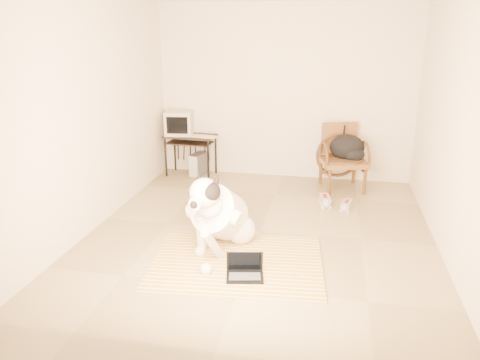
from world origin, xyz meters
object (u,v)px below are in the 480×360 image
(pc_tower, at_px, (199,164))
(backpack, at_px, (348,148))
(dog, at_px, (220,215))
(laptop, at_px, (245,270))
(crt_monitor, at_px, (179,123))
(computer_desk, at_px, (190,141))
(rattan_chair, at_px, (342,157))

(pc_tower, distance_m, backpack, 2.42)
(dog, xyz_separation_m, backpack, (1.39, 2.35, 0.23))
(dog, relative_size, laptop, 3.44)
(pc_tower, bearing_deg, dog, -68.96)
(laptop, distance_m, crt_monitor, 3.65)
(crt_monitor, height_order, pc_tower, crt_monitor)
(laptop, distance_m, computer_desk, 3.48)
(dog, relative_size, rattan_chair, 1.43)
(computer_desk, xyz_separation_m, rattan_chair, (2.42, -0.17, -0.09))
(laptop, distance_m, backpack, 3.14)
(laptop, height_order, computer_desk, computer_desk)
(dog, bearing_deg, pc_tower, 111.04)
(laptop, relative_size, pc_tower, 0.96)
(laptop, bearing_deg, crt_monitor, 118.15)
(rattan_chair, bearing_deg, laptop, -107.52)
(pc_tower, bearing_deg, laptop, -66.38)
(pc_tower, height_order, backpack, backpack)
(computer_desk, bearing_deg, backpack, -3.96)
(laptop, xyz_separation_m, computer_desk, (-1.49, 3.10, 0.49))
(rattan_chair, bearing_deg, pc_tower, 174.94)
(backpack, bearing_deg, laptop, -108.89)
(computer_desk, bearing_deg, pc_tower, 14.64)
(crt_monitor, distance_m, backpack, 2.70)
(laptop, relative_size, backpack, 0.78)
(dog, relative_size, backpack, 2.67)
(computer_desk, bearing_deg, dog, -66.35)
(dog, distance_m, rattan_chair, 2.69)
(pc_tower, relative_size, backpack, 0.81)
(crt_monitor, bearing_deg, laptop, -61.85)
(laptop, distance_m, pc_tower, 3.42)
(dog, xyz_separation_m, pc_tower, (-0.98, 2.55, -0.21))
(computer_desk, relative_size, backpack, 1.62)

